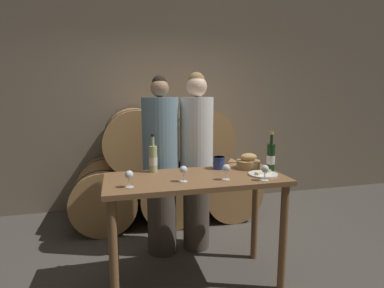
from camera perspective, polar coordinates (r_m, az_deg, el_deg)
The scene contains 15 objects.
ground_plane at distance 2.87m, azimuth 0.69°, elevation -24.93°, with size 10.00×10.00×0.00m, color #4C473F.
stone_wall_back at distance 4.42m, azimuth -6.33°, elevation 9.09°, with size 10.00×0.12×3.20m.
barrel_stack at distance 3.95m, azimuth -4.89°, elevation -4.74°, with size 2.35×0.94×1.46m.
tasting_table at distance 2.51m, azimuth 0.72°, elevation -9.69°, with size 1.46×0.64×0.95m.
person_left at distance 3.02m, azimuth -5.94°, elevation -4.14°, with size 0.36×0.36×1.80m.
person_right at distance 3.08m, azimuth 0.85°, elevation -3.18°, with size 0.34×0.34×1.84m.
wine_bottle_red at distance 2.70m, azimuth 14.78°, elevation -2.43°, with size 0.07×0.07×0.34m.
wine_bottle_white at distance 2.60m, azimuth -7.42°, elevation -2.78°, with size 0.07×0.07×0.33m.
blue_crock at distance 2.71m, azimuth 5.16°, elevation -3.47°, with size 0.11×0.11×0.11m.
bread_basket at distance 2.76m, azimuth 10.67°, elevation -3.50°, with size 0.21×0.21×0.14m.
cheese_plate at distance 2.57m, azimuth 13.36°, elevation -5.59°, with size 0.24×0.24×0.04m.
wine_glass_far_left at distance 2.21m, azimuth -11.89°, elevation -5.89°, with size 0.06×0.06×0.12m.
wine_glass_left at distance 2.30m, azimuth -1.62°, elevation -5.07°, with size 0.06×0.06×0.12m.
wine_glass_center at distance 2.36m, azimuth 6.53°, elevation -4.73°, with size 0.06×0.06×0.12m.
wine_glass_right at distance 2.39m, azimuth 13.73°, elevation -4.75°, with size 0.06×0.06×0.12m.
Camera 1 is at (-0.61, -2.29, 1.61)m, focal length 28.00 mm.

